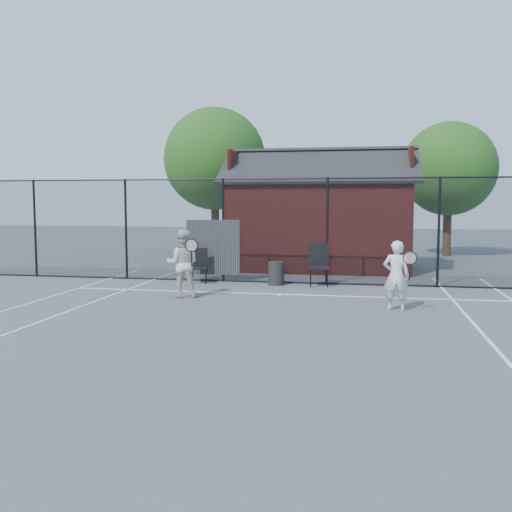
% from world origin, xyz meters
% --- Properties ---
extents(ground, '(80.00, 80.00, 0.00)m').
position_xyz_m(ground, '(0.00, 0.00, 0.00)').
color(ground, '#484C53').
rests_on(ground, ground).
extents(court_lines, '(11.02, 18.00, 0.01)m').
position_xyz_m(court_lines, '(0.00, -1.32, 0.01)').
color(court_lines, silver).
rests_on(court_lines, ground).
extents(fence, '(22.04, 3.00, 3.00)m').
position_xyz_m(fence, '(-0.30, 5.00, 1.45)').
color(fence, black).
rests_on(fence, ground).
extents(clubhouse, '(6.50, 4.36, 4.19)m').
position_xyz_m(clubhouse, '(0.50, 9.00, 1.61)').
color(clubhouse, maroon).
rests_on(clubhouse, ground).
extents(tree_left, '(4.48, 4.48, 6.44)m').
position_xyz_m(tree_left, '(-4.50, 13.50, 4.19)').
color(tree_left, black).
rests_on(tree_left, ground).
extents(tree_right, '(3.97, 3.97, 5.70)m').
position_xyz_m(tree_right, '(5.50, 14.50, 3.71)').
color(tree_right, black).
rests_on(tree_right, ground).
extents(player_front, '(0.68, 0.51, 1.50)m').
position_xyz_m(player_front, '(2.71, 1.36, 0.75)').
color(player_front, silver).
rests_on(player_front, ground).
extents(player_back, '(0.95, 0.78, 1.65)m').
position_xyz_m(player_back, '(-2.31, 2.17, 0.83)').
color(player_back, silver).
rests_on(player_back, ground).
extents(chair_left, '(0.56, 0.58, 0.98)m').
position_xyz_m(chair_left, '(-2.58, 4.49, 0.49)').
color(chair_left, black).
rests_on(chair_left, ground).
extents(chair_right, '(0.61, 0.63, 1.14)m').
position_xyz_m(chair_right, '(0.81, 4.60, 0.57)').
color(chair_right, black).
rests_on(chair_right, ground).
extents(waste_bin, '(0.53, 0.53, 0.65)m').
position_xyz_m(waste_bin, '(-0.38, 4.60, 0.33)').
color(waste_bin, black).
rests_on(waste_bin, ground).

